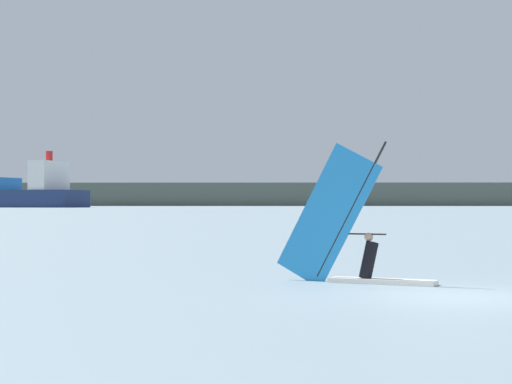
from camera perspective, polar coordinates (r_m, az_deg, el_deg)
The scene contains 3 objects.
ground_plane at distance 18.33m, azimuth 13.61°, elevation -7.04°, with size 4000.00×4000.00×0.00m, color gray.
windsurfer at distance 21.06m, azimuth 6.86°, elevation -3.72°, with size 3.85×2.23×3.77m.
distant_headland at distance 1052.58m, azimuth 5.60°, elevation -0.27°, with size 1358.94×350.72×24.88m, color #4C564C.
Camera 1 is at (-5.34, -17.42, 1.99)m, focal length 57.89 mm.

